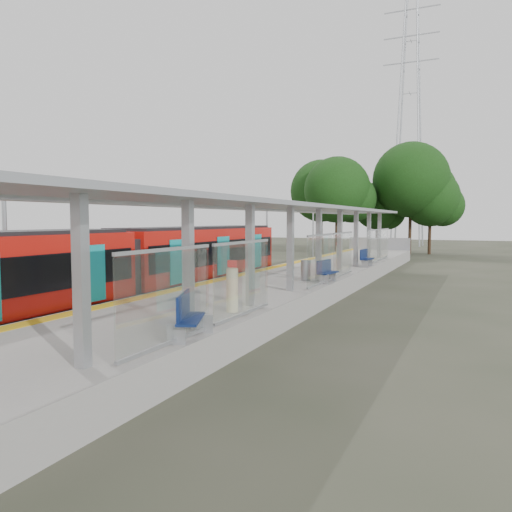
# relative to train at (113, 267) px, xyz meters

# --- Properties ---
(trackbed) EXTENTS (3.00, 70.00, 0.24)m
(trackbed) POSITION_rel_train_xyz_m (-0.00, 9.39, -1.93)
(trackbed) COLOR #59544C
(trackbed) RESTS_ON ground
(platform) EXTENTS (6.00, 50.00, 1.00)m
(platform) POSITION_rel_train_xyz_m (4.50, 9.39, -1.55)
(platform) COLOR gray
(platform) RESTS_ON ground
(tactile_strip) EXTENTS (0.60, 50.00, 0.02)m
(tactile_strip) POSITION_rel_train_xyz_m (1.95, 9.39, -1.04)
(tactile_strip) COLOR gold
(tactile_strip) RESTS_ON platform
(end_fence) EXTENTS (6.00, 0.10, 1.20)m
(end_fence) POSITION_rel_train_xyz_m (4.50, 34.34, -0.45)
(end_fence) COLOR #9EA0A5
(end_fence) RESTS_ON platform
(train) EXTENTS (2.74, 27.60, 3.62)m
(train) POSITION_rel_train_xyz_m (0.00, 0.00, 0.00)
(train) COLOR black
(train) RESTS_ON ground
(canopy) EXTENTS (3.27, 38.00, 3.66)m
(canopy) POSITION_rel_train_xyz_m (6.11, 5.58, 2.15)
(canopy) COLOR #9EA0A5
(canopy) RESTS_ON platform
(pylon) EXTENTS (8.00, 4.00, 38.00)m
(pylon) POSITION_rel_train_xyz_m (3.50, 62.39, 16.95)
(pylon) COLOR #9EA0A5
(pylon) RESTS_ON ground
(tree_cluster) EXTENTS (19.79, 12.79, 12.94)m
(tree_cluster) POSITION_rel_train_xyz_m (2.23, 43.17, 5.47)
(tree_cluster) COLOR #382316
(tree_cluster) RESTS_ON ground
(catenary_masts) EXTENTS (2.08, 48.16, 5.40)m
(catenary_masts) POSITION_rel_train_xyz_m (-1.72, 8.39, 0.86)
(catenary_masts) COLOR #9EA0A5
(catenary_masts) RESTS_ON ground
(bench_near) EXTENTS (1.14, 1.74, 1.14)m
(bench_near) POSITION_rel_train_xyz_m (7.10, -5.62, -0.45)
(bench_near) COLOR navy
(bench_near) RESTS_ON platform
(bench_mid) EXTENTS (0.67, 1.62, 1.08)m
(bench_mid) POSITION_rel_train_xyz_m (7.11, 6.66, -0.48)
(bench_mid) COLOR navy
(bench_mid) RESTS_ON platform
(bench_far) EXTENTS (0.60, 1.66, 1.12)m
(bench_far) POSITION_rel_train_xyz_m (7.10, 15.58, -0.46)
(bench_far) COLOR navy
(bench_far) RESTS_ON platform
(info_pillar_near) EXTENTS (0.38, 0.38, 1.68)m
(info_pillar_near) POSITION_rel_train_xyz_m (6.47, -1.93, -0.32)
(info_pillar_near) COLOR beige
(info_pillar_near) RESTS_ON platform
(info_pillar_far) EXTENTS (0.36, 0.36, 1.59)m
(info_pillar_far) POSITION_rel_train_xyz_m (5.66, 14.47, -0.36)
(info_pillar_far) COLOR beige
(info_pillar_far) RESTS_ON platform
(litter_bin) EXTENTS (0.56, 0.56, 1.00)m
(litter_bin) POSITION_rel_train_xyz_m (5.92, 7.16, -0.55)
(litter_bin) COLOR #9EA0A5
(litter_bin) RESTS_ON platform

